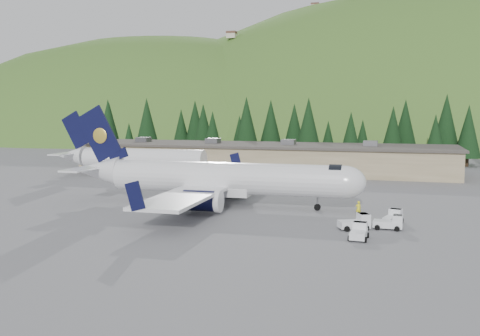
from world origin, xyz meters
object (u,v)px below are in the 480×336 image
object	(u,v)px
terminal_building	(262,157)
ramp_worker	(358,209)
second_airliner	(128,158)
airliner	(217,179)
baggage_tug_c	(359,232)
baggage_tug_b	(391,223)
baggage_tug_a	(357,222)
baggage_tug_d	(394,217)

from	to	relation	value
terminal_building	ramp_worker	distance (m)	45.00
ramp_worker	second_airliner	bearing A→B (deg)	-53.16
airliner	baggage_tug_c	bearing A→B (deg)	-36.32
baggage_tug_b	baggage_tug_c	distance (m)	5.49
baggage_tug_a	ramp_worker	bearing A→B (deg)	67.20
baggage_tug_d	ramp_worker	distance (m)	4.64
baggage_tug_c	airliner	bearing A→B (deg)	58.14
terminal_building	baggage_tug_a	bearing A→B (deg)	-65.61
baggage_tug_a	baggage_tug_c	size ratio (longest dim) A/B	1.18
second_airliner	baggage_tug_b	bearing A→B (deg)	-33.84
baggage_tug_a	baggage_tug_b	xyz separation A→B (m)	(3.17, 0.95, -0.04)
baggage_tug_a	baggage_tug_b	bearing A→B (deg)	-8.79
baggage_tug_c	baggage_tug_a	bearing A→B (deg)	10.68
airliner	ramp_worker	size ratio (longest dim) A/B	21.86
baggage_tug_b	ramp_worker	xyz separation A→B (m)	(-3.48, 5.78, 0.18)
airliner	baggage_tug_b	bearing A→B (deg)	-21.77
terminal_building	baggage_tug_d	size ratio (longest dim) A/B	24.41
baggage_tug_b	baggage_tug_c	size ratio (longest dim) A/B	1.03
ramp_worker	baggage_tug_d	bearing A→B (deg)	120.85
second_airliner	ramp_worker	xyz separation A→B (m)	(40.72, -23.86, -2.49)
second_airliner	baggage_tug_b	distance (m)	53.29
airliner	baggage_tug_a	bearing A→B (deg)	-27.75
baggage_tug_c	ramp_worker	size ratio (longest dim) A/B	1.64
baggage_tug_b	terminal_building	distance (m)	51.74
ramp_worker	baggage_tug_a	bearing A→B (deg)	69.91
airliner	baggage_tug_b	size ratio (longest dim) A/B	12.95
second_airliner	baggage_tug_d	xyz separation A→B (m)	(44.46, -26.61, -2.69)
second_airliner	terminal_building	world-z (taller)	second_airliner
baggage_tug_b	ramp_worker	size ratio (longest dim) A/B	1.69
ramp_worker	baggage_tug_c	bearing A→B (deg)	71.65
baggage_tug_b	terminal_building	xyz separation A→B (m)	(-24.29, 45.64, 1.97)
airliner	baggage_tug_a	distance (m)	19.38
baggage_tug_d	ramp_worker	xyz separation A→B (m)	(-3.74, 2.75, 0.21)
airliner	terminal_building	distance (m)	38.23
baggage_tug_a	baggage_tug_c	bearing A→B (deg)	-108.03
second_airliner	ramp_worker	distance (m)	47.26
airliner	baggage_tug_d	xyz separation A→B (m)	(20.61, -4.59, -2.62)
baggage_tug_a	baggage_tug_d	bearing A→B (deg)	23.88
baggage_tug_a	ramp_worker	size ratio (longest dim) A/B	1.95
airliner	second_airliner	bearing A→B (deg)	136.03
airliner	second_airliner	xyz separation A→B (m)	(-23.85, 22.02, 0.08)
second_airliner	baggage_tug_c	size ratio (longest dim) A/B	9.99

